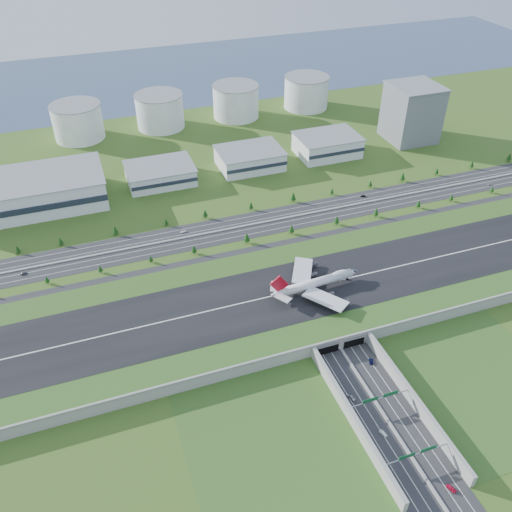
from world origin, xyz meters
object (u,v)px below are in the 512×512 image
object	(u,v)px
office_tower	(412,113)
car_3	(451,488)
car_0	(352,397)
car_2	(371,361)
boeing_747	(315,283)
car_5	(363,196)
car_7	(183,232)
car_6	(490,184)
fuel_tank_a	(78,122)
car_4	(23,273)
car_1	(383,433)

from	to	relation	value
office_tower	car_3	size ratio (longest dim) A/B	10.64
car_0	car_2	xyz separation A→B (m)	(23.10, 19.83, -0.18)
boeing_747	car_5	distance (m)	144.08
car_5	car_7	distance (m)	159.23
car_0	car_6	bearing A→B (deg)	20.59
boeing_747	car_2	distance (m)	64.22
fuel_tank_a	car_0	xyz separation A→B (m)	(109.02, -395.17, -16.52)
car_0	car_6	size ratio (longest dim) A/B	1.07
car_3	office_tower	bearing A→B (deg)	-138.29
car_2	car_4	world-z (taller)	car_4
car_2	office_tower	bearing A→B (deg)	-101.88
fuel_tank_a	car_4	xyz separation A→B (m)	(-58.48, -220.68, -16.61)
car_0	car_1	xyz separation A→B (m)	(4.57, -25.50, -0.11)
fuel_tank_a	car_3	size ratio (longest dim) A/B	9.68
car_6	car_4	bearing A→B (deg)	97.55
car_7	car_0	bearing A→B (deg)	15.44
car_0	car_7	world-z (taller)	car_0
fuel_tank_a	car_2	size ratio (longest dim) A/B	10.22
car_2	car_5	distance (m)	190.90
boeing_747	car_2	bearing A→B (deg)	-86.59
car_2	car_3	distance (m)	82.30
boeing_747	car_7	distance (m)	124.25
office_tower	car_0	xyz separation A→B (m)	(-210.98, -280.17, -26.52)
fuel_tank_a	car_7	size ratio (longest dim) A/B	10.77
car_5	car_0	bearing A→B (deg)	-15.47
car_0	car_4	bearing A→B (deg)	117.53
office_tower	car_7	distance (m)	277.42
car_5	car_6	world-z (taller)	car_5
car_4	car_7	world-z (taller)	car_4
car_3	car_7	distance (m)	259.38
car_2	car_5	size ratio (longest dim) A/B	1.16
car_5	car_6	size ratio (longest dim) A/B	0.90
car_7	car_4	bearing A→B (deg)	-82.84
office_tower	car_7	size ratio (longest dim) A/B	11.84
office_tower	car_6	distance (m)	114.38
car_1	car_3	bearing A→B (deg)	-87.16
boeing_747	car_7	bearing A→B (deg)	117.36
car_5	car_6	xyz separation A→B (m)	(116.55, -19.75, -0.04)
fuel_tank_a	car_7	distance (m)	216.49
boeing_747	car_7	xyz separation A→B (m)	(-64.25, 105.56, -12.93)
car_0	car_5	distance (m)	219.37
car_6	car_0	bearing A→B (deg)	135.09
fuel_tank_a	car_3	bearing A→B (deg)	-74.33
boeing_747	car_1	bearing A→B (deg)	-99.51
car_0	fuel_tank_a	bearing A→B (deg)	89.12
fuel_tank_a	car_6	distance (m)	404.41
office_tower	car_5	bearing A→B (deg)	-138.18
car_2	car_7	world-z (taller)	car_2
fuel_tank_a	car_5	bearing A→B (deg)	-43.16
office_tower	car_3	bearing A→B (deg)	-119.23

